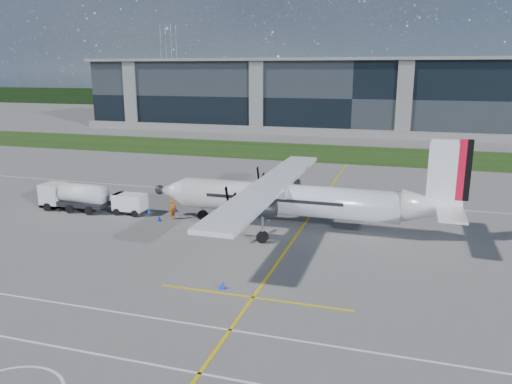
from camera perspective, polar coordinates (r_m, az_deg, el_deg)
name	(u,v)px	position (r m, az deg, el deg)	size (l,w,h in m)	color
ground	(327,162)	(74.14, 8.08, 3.41)	(400.00, 400.00, 0.00)	slate
grass_strip	(335,153)	(81.93, 8.98, 4.38)	(400.00, 18.00, 0.04)	#1D380F
terminal_building	(357,97)	(112.79, 11.51, 10.64)	(120.00, 20.00, 15.00)	black
tree_line	(375,101)	(172.75, 13.49, 10.05)	(400.00, 6.00, 6.00)	black
pylon_west	(169,65)	(203.65, -9.88, 14.12)	(9.00, 4.60, 30.00)	gray
yellow_taxiway_centerline	(306,221)	(44.86, 5.76, -3.37)	(0.20, 70.00, 0.01)	yellow
white_lane_line	(140,362)	(25.03, -13.13, -18.42)	(90.00, 0.15, 0.01)	white
turboprop_aircraft	(299,182)	(41.63, 4.95, 1.12)	(26.31, 27.28, 8.18)	white
fuel_tanker_truck	(70,196)	(51.21, -20.49, -0.48)	(7.10, 2.31, 2.66)	silver
baggage_tug	(130,204)	(48.28, -14.21, -1.33)	(3.16, 1.90, 1.90)	silver
ground_crew_person	(173,208)	(45.72, -9.48, -1.84)	(0.83, 0.59, 2.05)	#F25907
safety_cone_nose_stbd	(175,209)	(48.35, -9.19, -1.91)	(0.36, 0.36, 0.50)	blue
safety_cone_fwd	(148,210)	(48.35, -12.21, -2.05)	(0.36, 0.36, 0.50)	blue
safety_cone_nose_port	(159,218)	(45.57, -11.02, -2.97)	(0.36, 0.36, 0.50)	blue
safety_cone_stbdwing	(300,188)	(56.47, 5.03, 0.50)	(0.36, 0.36, 0.50)	blue
safety_cone_portwing	(223,285)	(31.45, -3.82, -10.55)	(0.36, 0.36, 0.50)	blue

